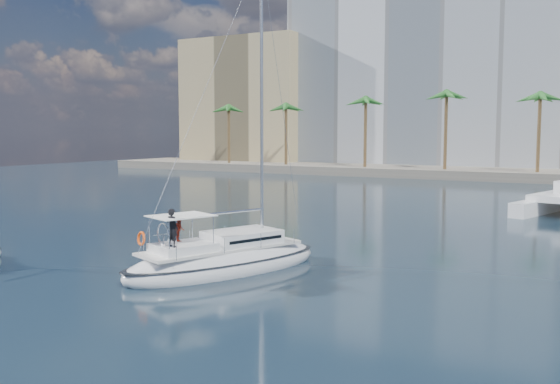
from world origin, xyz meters
The scene contains 8 objects.
ground centered at (0.00, 0.00, 0.00)m, with size 160.00×160.00×0.00m, color black.
quay centered at (0.00, 61.00, 0.60)m, with size 120.00×14.00×1.20m, color gray.
building_modern centered at (-12.00, 73.00, 14.00)m, with size 42.00×16.00×28.00m, color silver.
building_tan_left centered at (-42.00, 69.00, 11.00)m, with size 22.00×14.00×22.00m, color tan.
palm_left centered at (-34.00, 57.00, 10.28)m, with size 3.60×3.60×12.30m.
palm_centre centered at (0.00, 57.00, 10.28)m, with size 3.60×3.60×12.30m.
main_sloop centered at (0.55, -2.55, 0.49)m, with size 6.71×10.60×15.03m.
seagull centered at (-2.72, 0.53, 0.84)m, with size 0.97×0.41×0.18m.
Camera 1 is at (16.18, -25.41, 6.31)m, focal length 40.00 mm.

